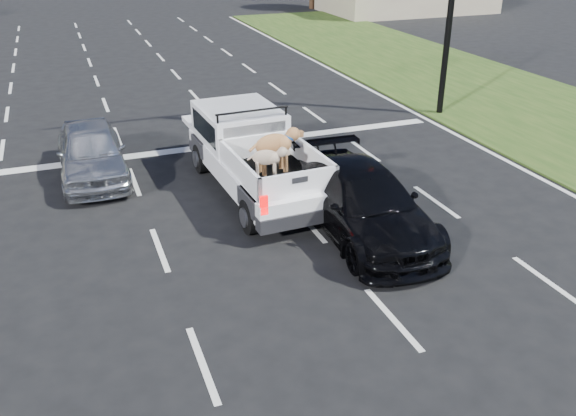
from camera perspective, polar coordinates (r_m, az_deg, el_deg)
name	(u,v)px	position (r m, az deg, el deg)	size (l,w,h in m)	color
ground	(303,340)	(10.67, 1.38, -12.26)	(160.00, 160.00, 0.00)	black
road_markings	(210,193)	(16.09, -7.35, 1.44)	(17.75, 60.00, 0.01)	silver
pickup_truck	(253,153)	(15.86, -3.25, 5.15)	(2.41, 5.86, 2.16)	black
silver_sedan	(91,152)	(17.53, -17.94, 5.03)	(1.75, 4.35, 1.48)	#ACAEB3
black_coupe	(364,202)	(13.78, 7.10, 0.52)	(2.09, 5.13, 1.49)	black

